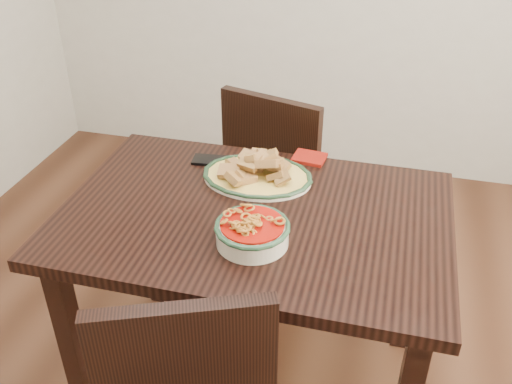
% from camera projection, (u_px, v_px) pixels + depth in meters
% --- Properties ---
extents(dining_table, '(1.18, 0.79, 0.75)m').
position_uv_depth(dining_table, '(254.00, 239.00, 1.79)').
color(dining_table, black).
rests_on(dining_table, ground).
extents(chair_far, '(0.52, 0.52, 0.89)m').
position_uv_depth(chair_far, '(282.00, 175.00, 2.41)').
color(chair_far, black).
rests_on(chair_far, ground).
extents(fish_plate, '(0.36, 0.28, 0.11)m').
position_uv_depth(fish_plate, '(257.00, 168.00, 1.87)').
color(fish_plate, '#EFE3CA').
rests_on(fish_plate, dining_table).
extents(noodle_bowl, '(0.21, 0.21, 0.08)m').
position_uv_depth(noodle_bowl, '(252.00, 230.00, 1.58)').
color(noodle_bowl, beige).
rests_on(noodle_bowl, dining_table).
extents(smartphone, '(0.14, 0.08, 0.01)m').
position_uv_depth(smartphone, '(211.00, 160.00, 1.99)').
color(smartphone, black).
rests_on(smartphone, dining_table).
extents(napkin, '(0.12, 0.10, 0.01)m').
position_uv_depth(napkin, '(309.00, 158.00, 2.01)').
color(napkin, maroon).
rests_on(napkin, dining_table).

